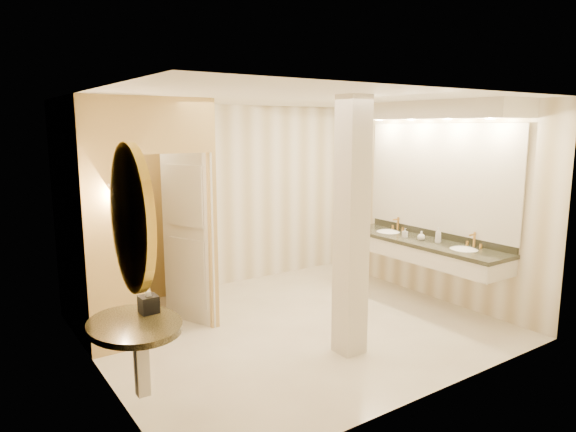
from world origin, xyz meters
name	(u,v)px	position (x,y,z in m)	size (l,w,h in m)	color
floor	(294,326)	(0.00, 0.00, 0.00)	(4.50, 4.50, 0.00)	white
ceiling	(295,98)	(0.00, 0.00, 2.70)	(4.50, 4.50, 0.00)	white
wall_back	(217,197)	(0.00, 2.00, 1.35)	(4.50, 0.02, 2.70)	white
wall_front	(430,250)	(0.00, -2.00, 1.35)	(4.50, 0.02, 2.70)	white
wall_left	(95,241)	(-2.25, 0.00, 1.35)	(0.02, 4.00, 2.70)	white
wall_right	(425,201)	(2.25, 0.00, 1.35)	(0.02, 4.00, 2.70)	white
toilet_closet	(171,211)	(-1.12, 0.97, 1.39)	(1.50, 1.55, 2.70)	#DBB772
wall_sconce	(115,192)	(-1.93, 0.43, 1.73)	(0.14, 0.14, 0.42)	#B9873B
vanity	(427,184)	(1.98, -0.26, 1.63)	(0.75, 2.61, 2.09)	beige
console_shelf	(134,265)	(-2.21, -0.99, 1.34)	(0.89, 0.89, 1.90)	black
pillar	(351,228)	(0.09, -0.90, 1.35)	(0.27, 0.27, 2.70)	beige
tissue_box	(149,304)	(-2.06, -0.84, 0.95)	(0.14, 0.14, 0.14)	black
toilet	(107,285)	(-1.72, 1.75, 0.37)	(0.41, 0.72, 0.73)	white
soap_bottle_a	(405,233)	(1.86, -0.01, 0.94)	(0.06, 0.06, 0.13)	beige
soap_bottle_b	(421,236)	(1.90, -0.27, 0.94)	(0.10, 0.10, 0.13)	silver
soap_bottle_c	(438,235)	(1.96, -0.50, 0.98)	(0.08, 0.08, 0.21)	#C6B28C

